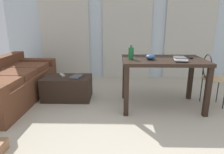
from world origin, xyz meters
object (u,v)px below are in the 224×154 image
at_px(book_stack, 180,59).
at_px(wire_chair, 211,74).
at_px(coffee_table, 67,88).
at_px(tv_remote_primary, 62,75).
at_px(couch, 10,84).
at_px(scissors, 134,57).
at_px(bowl, 151,57).
at_px(craft_table, 163,66).
at_px(bottle_near, 131,53).
at_px(tv_remote_on_table, 190,57).
at_px(magazine, 76,77).

bearing_deg(book_stack, wire_chair, 21.35).
height_order(coffee_table, wire_chair, wire_chair).
relative_size(coffee_table, tv_remote_primary, 4.88).
distance_m(wire_chair, tv_remote_primary, 2.51).
height_order(couch, scissors, scissors).
bearing_deg(bowl, tv_remote_primary, 163.46).
bearing_deg(wire_chair, book_stack, -158.65).
distance_m(craft_table, scissors, 0.47).
xyz_separation_m(bowl, scissors, (-0.23, 0.17, -0.04)).
relative_size(bottle_near, tv_remote_on_table, 1.35).
relative_size(tv_remote_on_table, tv_remote_primary, 0.94).
height_order(craft_table, book_stack, book_stack).
xyz_separation_m(couch, tv_remote_primary, (0.87, 0.17, 0.13)).
xyz_separation_m(couch, coffee_table, (0.98, 0.09, -0.09)).
relative_size(book_stack, scissors, 2.81).
relative_size(scissors, tv_remote_primary, 0.60).
distance_m(bowl, tv_remote_on_table, 0.66).
relative_size(coffee_table, wire_chair, 0.98).
bearing_deg(magazine, couch, -161.01).
height_order(couch, tv_remote_on_table, tv_remote_on_table).
height_order(craft_table, wire_chair, wire_chair).
distance_m(book_stack, magazine, 1.73).
height_order(couch, magazine, couch).
bearing_deg(bottle_near, magazine, 160.04).
bearing_deg(scissors, craft_table, -13.23).
height_order(tv_remote_on_table, scissors, tv_remote_on_table).
distance_m(bowl, tv_remote_primary, 1.61).
bearing_deg(wire_chair, magazine, 174.75).
distance_m(craft_table, bottle_near, 0.55).
relative_size(couch, scissors, 20.35).
relative_size(coffee_table, craft_table, 0.66).
relative_size(coffee_table, scissors, 8.11).
xyz_separation_m(craft_table, tv_remote_primary, (-1.70, 0.38, -0.26)).
bearing_deg(tv_remote_primary, wire_chair, -39.93).
bearing_deg(book_stack, scissors, 158.16).
bearing_deg(tv_remote_on_table, bottle_near, -164.34).
height_order(craft_table, tv_remote_primary, craft_table).
height_order(couch, coffee_table, couch).
bearing_deg(wire_chair, tv_remote_primary, 173.04).
distance_m(couch, coffee_table, 0.98).
distance_m(coffee_table, bowl, 1.57).
xyz_separation_m(coffee_table, tv_remote_primary, (-0.10, 0.08, 0.22)).
bearing_deg(craft_table, book_stack, -37.22).
distance_m(book_stack, tv_remote_primary, 2.02).
xyz_separation_m(craft_table, wire_chair, (0.79, 0.07, -0.14)).
bearing_deg(bottle_near, couch, 172.76).
xyz_separation_m(tv_remote_on_table, scissors, (-0.88, 0.03, -0.01)).
height_order(couch, book_stack, book_stack).
bearing_deg(bowl, couch, 173.47).
xyz_separation_m(craft_table, tv_remote_on_table, (0.43, 0.07, 0.12)).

